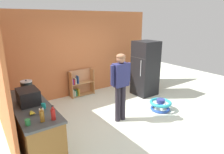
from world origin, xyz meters
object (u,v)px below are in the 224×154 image
baby_walker (160,105)px  teal_cup (43,106)px  crock_pot (27,87)px  ketchup_bottle (53,114)px  kitchen_counter (33,125)px  green_cup (28,122)px  refrigerator (145,68)px  standing_person (121,81)px  amber_bottle (42,116)px  microwave (28,97)px  white_cup (41,111)px  yellow_cup (36,94)px  blue_cup (24,95)px  bookshelf (80,85)px  banana_bunch (32,113)px

baby_walker → teal_cup: teal_cup is taller
teal_cup → crock_pot: bearing=93.1°
ketchup_bottle → teal_cup: bearing=90.5°
crock_pot → teal_cup: (0.05, -1.00, -0.09)m
teal_cup → kitchen_counter: bearing=114.9°
green_cup → refrigerator: bearing=21.5°
standing_person → amber_bottle: standing_person is taller
standing_person → kitchen_counter: bearing=175.3°
kitchen_counter → teal_cup: bearing=-65.1°
baby_walker → ketchup_bottle: ketchup_bottle is taller
kitchen_counter → refrigerator: size_ratio=1.15×
microwave → white_cup: (0.07, -0.58, -0.09)m
yellow_cup → white_cup: bearing=-99.3°
amber_bottle → blue_cup: bearing=90.5°
bookshelf → crock_pot: size_ratio=2.87×
ketchup_bottle → white_cup: 0.34m
ketchup_bottle → green_cup: 0.39m
microwave → crock_pot: 0.63m
teal_cup → blue_cup: same height
baby_walker → standing_person: bearing=171.2°
amber_bottle → blue_cup: size_ratio=2.59×
standing_person → amber_bottle: bearing=-162.7°
bookshelf → blue_cup: size_ratio=8.95×
baby_walker → white_cup: bearing=-177.1°
bookshelf → white_cup: (-1.90, -2.46, 0.58)m
white_cup → yellow_cup: bearing=80.7°
baby_walker → banana_bunch: banana_bunch is taller
ketchup_bottle → blue_cup: 1.30m
refrigerator → blue_cup: 3.83m
bookshelf → microwave: bearing=-136.3°
kitchen_counter → blue_cup: blue_cup is taller
standing_person → white_cup: size_ratio=17.77×
standing_person → teal_cup: standing_person is taller
refrigerator → blue_cup: (-3.81, -0.35, 0.06)m
refrigerator → green_cup: size_ratio=18.74×
microwave → white_cup: size_ratio=5.05×
green_cup → yellow_cup: (0.42, 1.13, 0.00)m
standing_person → banana_bunch: standing_person is taller
blue_cup → baby_walker: bearing=-13.7°
kitchen_counter → yellow_cup: 0.64m
amber_bottle → baby_walker: bearing=7.6°
baby_walker → blue_cup: 3.50m
kitchen_counter → microwave: 0.59m
baby_walker → microwave: 3.44m
ketchup_bottle → yellow_cup: 1.19m
kitchen_counter → bookshelf: size_ratio=2.41×
crock_pot → blue_cup: 0.27m
microwave → crock_pot: crock_pot is taller
standing_person → green_cup: (-2.25, -0.61, -0.08)m
kitchen_counter → baby_walker: 3.33m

